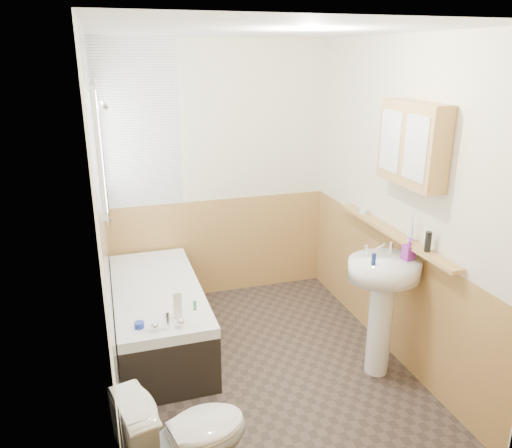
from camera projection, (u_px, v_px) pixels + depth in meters
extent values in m
plane|color=#312722|center=(262.00, 366.00, 3.97)|extent=(2.80, 2.80, 0.00)
plane|color=white|center=(263.00, 30.00, 3.16)|extent=(2.80, 2.80, 0.00)
cube|color=#EFE7C6|center=(217.00, 174.00, 4.84)|extent=(2.20, 0.02, 2.50)
cube|color=#EFE7C6|center=(357.00, 308.00, 2.29)|extent=(2.20, 0.02, 2.50)
cube|color=#EFE7C6|center=(101.00, 233.00, 3.25)|extent=(0.02, 2.80, 2.50)
cube|color=#EFE7C6|center=(398.00, 204.00, 3.88)|extent=(0.02, 2.80, 2.50)
cube|color=tan|center=(387.00, 291.00, 4.12)|extent=(0.01, 2.80, 1.00)
cube|color=tan|center=(345.00, 436.00, 2.56)|extent=(2.20, 0.01, 1.00)
cube|color=tan|center=(220.00, 247.00, 5.06)|extent=(2.20, 0.01, 1.00)
cube|color=white|center=(104.00, 233.00, 3.26)|extent=(0.01, 2.80, 2.50)
cube|color=white|center=(137.00, 126.00, 4.45)|extent=(0.75, 0.01, 1.50)
cube|color=white|center=(100.00, 147.00, 4.00)|extent=(0.03, 0.79, 0.99)
cube|color=white|center=(101.00, 147.00, 4.00)|extent=(0.01, 0.70, 0.90)
cube|color=white|center=(101.00, 147.00, 4.00)|extent=(0.01, 0.04, 0.90)
cube|color=black|center=(159.00, 320.00, 4.20)|extent=(0.70, 1.59, 0.46)
cube|color=white|center=(157.00, 291.00, 4.11)|extent=(0.70, 1.59, 0.08)
cube|color=white|center=(157.00, 292.00, 4.12)|extent=(0.56, 1.45, 0.04)
cylinder|color=silver|center=(168.00, 320.00, 3.45)|extent=(0.04, 0.04, 0.14)
sphere|color=silver|center=(155.00, 326.00, 3.43)|extent=(0.06, 0.06, 0.06)
sphere|color=silver|center=(181.00, 322.00, 3.48)|extent=(0.06, 0.06, 0.06)
cylinder|color=silver|center=(102.00, 155.00, 3.85)|extent=(0.02, 0.02, 1.14)
cylinder|color=silver|center=(109.00, 220.00, 4.02)|extent=(0.04, 0.04, 0.02)
cylinder|color=silver|center=(95.00, 85.00, 3.68)|extent=(0.04, 0.04, 0.02)
cylinder|color=silver|center=(104.00, 105.00, 3.74)|extent=(0.06, 0.08, 0.08)
imported|color=white|center=(186.00, 439.00, 2.74)|extent=(0.79, 0.55, 0.70)
cylinder|color=white|center=(379.00, 328.00, 3.80)|extent=(0.18, 0.18, 0.76)
ellipsoid|color=white|center=(385.00, 269.00, 3.64)|extent=(0.55, 0.45, 0.15)
cylinder|color=silver|center=(366.00, 250.00, 3.67)|extent=(0.03, 0.03, 0.08)
cylinder|color=silver|center=(391.00, 247.00, 3.73)|extent=(0.03, 0.03, 0.08)
cylinder|color=silver|center=(380.00, 246.00, 3.67)|extent=(0.02, 0.11, 0.09)
cube|color=tan|center=(393.00, 233.00, 3.86)|extent=(0.10, 1.54, 0.03)
cube|color=tan|center=(413.00, 144.00, 3.46)|extent=(0.15, 0.64, 0.58)
cube|color=silver|center=(416.00, 148.00, 3.30)|extent=(0.01, 0.25, 0.43)
cube|color=silver|center=(391.00, 141.00, 3.58)|extent=(0.01, 0.25, 0.43)
cylinder|color=black|center=(428.00, 242.00, 3.44)|extent=(0.05, 0.05, 0.14)
cone|color=silver|center=(412.00, 226.00, 3.61)|extent=(0.06, 0.06, 0.24)
cylinder|color=silver|center=(363.00, 211.00, 4.27)|extent=(0.08, 0.08, 0.04)
imported|color=purple|center=(408.00, 255.00, 3.60)|extent=(0.09, 0.17, 0.08)
cylinder|color=navy|center=(374.00, 259.00, 3.51)|extent=(0.03, 0.03, 0.09)
cube|color=silver|center=(178.00, 305.00, 3.58)|extent=(0.06, 0.04, 0.21)
cylinder|color=#19339E|center=(139.00, 325.00, 3.48)|extent=(0.08, 0.08, 0.04)
cylinder|color=#388447|center=(195.00, 306.00, 3.72)|extent=(0.03, 0.03, 0.07)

